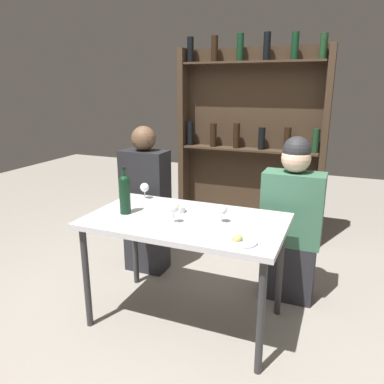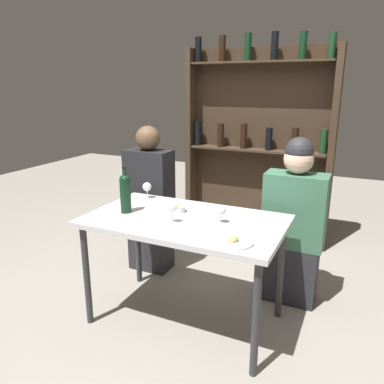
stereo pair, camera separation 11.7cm
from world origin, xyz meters
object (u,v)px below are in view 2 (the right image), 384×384
object	(u,v)px
wine_bottle	(125,192)
wine_glass_2	(147,187)
wine_glass_1	(172,208)
snack_bowl	(177,208)
seated_person_right	(293,225)
seated_person_left	(150,204)
food_plate_0	(235,241)
wine_glass_0	(221,211)

from	to	relation	value
wine_bottle	wine_glass_2	world-z (taller)	wine_bottle
wine_glass_2	wine_glass_1	bearing A→B (deg)	-42.25
wine_glass_1	snack_bowl	distance (m)	0.22
wine_glass_1	seated_person_right	xyz separation A→B (m)	(0.64, 0.67, -0.24)
seated_person_left	wine_glass_2	bearing A→B (deg)	-61.27
snack_bowl	seated_person_left	bearing A→B (deg)	137.23
wine_glass_2	snack_bowl	size ratio (longest dim) A/B	1.10
wine_bottle	wine_glass_2	distance (m)	0.35
food_plate_0	seated_person_left	world-z (taller)	seated_person_left
wine_bottle	seated_person_right	distance (m)	1.24
wine_glass_2	snack_bowl	distance (m)	0.41
wine_bottle	wine_glass_2	xyz separation A→B (m)	(-0.04, 0.35, -0.06)
seated_person_left	snack_bowl	bearing A→B (deg)	-42.77
snack_bowl	seated_person_left	xyz separation A→B (m)	(-0.51, 0.47, -0.17)
wine_glass_0	wine_glass_1	bearing A→B (deg)	-156.61
wine_bottle	wine_glass_0	distance (m)	0.67
snack_bowl	wine_bottle	bearing A→B (deg)	-152.90
seated_person_right	wine_glass_2	bearing A→B (deg)	-164.94
seated_person_left	wine_bottle	bearing A→B (deg)	-72.32
wine_glass_2	snack_bowl	bearing A→B (deg)	-27.74
wine_glass_1	seated_person_left	bearing A→B (deg)	130.86
food_plate_0	seated_person_right	xyz separation A→B (m)	(0.18, 0.81, -0.16)
snack_bowl	seated_person_left	size ratio (longest dim) A/B	0.09
food_plate_0	seated_person_left	distance (m)	1.33
wine_glass_0	seated_person_right	size ratio (longest dim) A/B	0.09
wine_bottle	seated_person_right	xyz separation A→B (m)	(1.02, 0.63, -0.30)
wine_bottle	wine_glass_0	xyz separation A→B (m)	(0.66, 0.08, -0.07)
wine_glass_2	snack_bowl	world-z (taller)	wine_glass_2
snack_bowl	wine_glass_2	bearing A→B (deg)	152.26
snack_bowl	seated_person_right	bearing A→B (deg)	33.62
wine_glass_1	food_plate_0	size ratio (longest dim) A/B	0.64
seated_person_right	seated_person_left	bearing A→B (deg)	180.00
wine_glass_0	snack_bowl	world-z (taller)	wine_glass_0
wine_bottle	wine_glass_0	bearing A→B (deg)	6.96
wine_glass_0	snack_bowl	xyz separation A→B (m)	(-0.35, 0.08, -0.06)
seated_person_left	food_plate_0	bearing A→B (deg)	-37.99
wine_glass_1	seated_person_left	size ratio (longest dim) A/B	0.10
wine_glass_1	wine_glass_2	size ratio (longest dim) A/B	1.05
wine_glass_2	seated_person_right	bearing A→B (deg)	15.06
snack_bowl	seated_person_left	distance (m)	0.72
wine_glass_1	wine_glass_2	distance (m)	0.57
wine_glass_0	snack_bowl	bearing A→B (deg)	167.34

